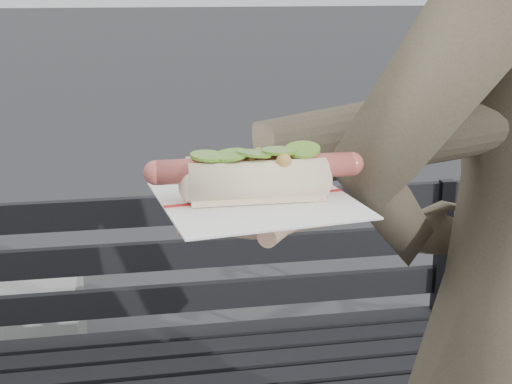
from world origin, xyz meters
The scene contains 2 objects.
park_bench centered at (0.10, 0.88, 0.52)m, with size 1.50×0.44×0.88m.
held_hotdog centered at (0.23, -0.06, 1.25)m, with size 0.64×0.32×0.20m.
Camera 1 is at (-0.09, -0.82, 1.42)m, focal length 50.00 mm.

